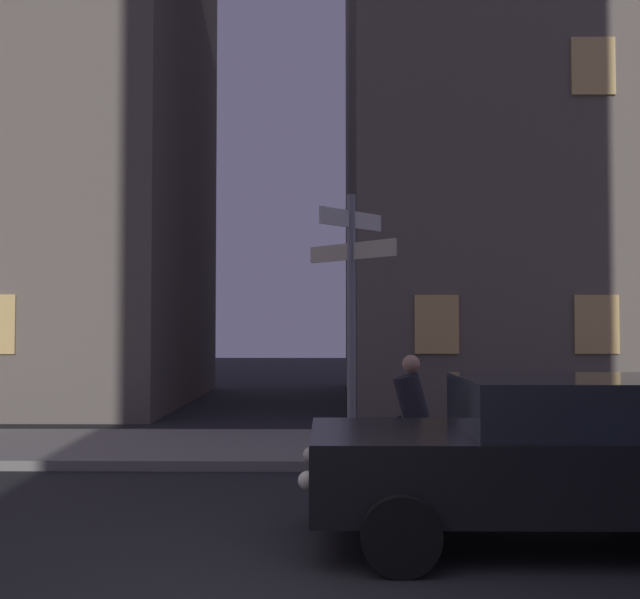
# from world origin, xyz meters

# --- Properties ---
(sidewalk_kerb) EXTENTS (40.00, 3.07, 0.14)m
(sidewalk_kerb) POSITION_xyz_m (0.00, 6.43, 0.07)
(sidewalk_kerb) COLOR gray
(sidewalk_kerb) RESTS_ON ground_plane
(signpost) EXTENTS (1.19, 1.19, 3.70)m
(signpost) POSITION_xyz_m (0.87, 5.35, 2.34)
(signpost) COLOR gray
(signpost) RESTS_ON sidewalk_kerb
(car_far_trailing) EXTENTS (4.37, 2.01, 1.49)m
(car_far_trailing) POSITION_xyz_m (2.63, 1.70, 0.81)
(car_far_trailing) COLOR black
(car_far_trailing) RESTS_ON ground_plane
(cyclist) EXTENTS (1.82, 0.36, 1.61)m
(cyclist) POSITION_xyz_m (1.52, 4.02, 0.75)
(cyclist) COLOR black
(cyclist) RESTS_ON ground_plane
(building_right_block) EXTENTS (9.77, 9.75, 18.99)m
(building_right_block) POSITION_xyz_m (6.01, 14.82, 9.49)
(building_right_block) COLOR #6B6056
(building_right_block) RESTS_ON ground_plane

